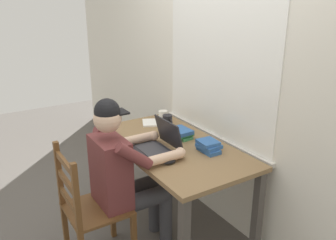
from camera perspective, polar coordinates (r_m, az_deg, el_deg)
The scene contains 12 objects.
ground_plane at distance 3.18m, azimuth 0.61°, elevation -16.45°, with size 8.00×8.00×0.00m, color #56514C.
back_wall at distance 2.90m, azimuth 8.34°, elevation 7.97°, with size 6.00×0.08×2.60m.
desk at distance 2.85m, azimuth 0.65°, elevation -5.79°, with size 1.39×0.75×0.75m.
seated_person at distance 2.60m, azimuth -7.05°, elevation -8.06°, with size 0.50×0.60×1.23m.
wooden_chair at distance 2.62m, azimuth -12.54°, elevation -13.80°, with size 0.42×0.42×0.92m.
laptop at distance 2.69m, azimuth -1.43°, elevation -3.81°, with size 0.33×0.29×0.23m.
computer_mouse at distance 2.49m, azimuth 0.24°, elevation -6.68°, with size 0.06×0.10×0.03m, color black.
coffee_mug_white at distance 3.31m, azimuth -0.78°, elevation 0.68°, with size 0.12×0.08×0.10m.
coffee_mug_dark at distance 3.17m, azimuth -0.08°, elevation -0.10°, with size 0.12×0.09×0.10m.
book_stack_main at distance 2.69m, azimuth 6.54°, elevation -4.19°, with size 0.19×0.16×0.08m.
book_stack_side at distance 2.93m, azimuth 2.12°, elevation -2.09°, with size 0.20×0.16×0.08m.
paper_pile_near_laptop at distance 3.25m, azimuth -2.66°, elevation -0.43°, with size 0.19×0.16×0.02m, color white.
Camera 1 is at (2.16, -1.39, 1.87)m, focal length 37.91 mm.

